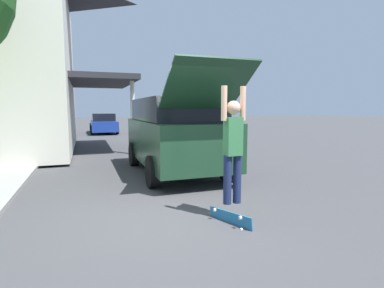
% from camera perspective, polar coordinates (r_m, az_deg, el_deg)
% --- Properties ---
extents(ground_plane, '(120.00, 120.00, 0.00)m').
position_cam_1_polar(ground_plane, '(5.16, -3.43, -13.04)').
color(ground_plane, '#3D3D3F').
extents(sidewalk, '(1.80, 80.00, 0.10)m').
position_cam_1_polar(sidewalk, '(11.03, -31.23, -3.08)').
color(sidewalk, gray).
rests_on(sidewalk, ground_plane).
extents(suv_parked, '(2.07, 5.11, 2.66)m').
position_cam_1_polar(suv_parked, '(8.16, -3.28, 2.19)').
color(suv_parked, '#193823').
rests_on(suv_parked, ground_plane).
extents(car_down_street, '(1.84, 4.54, 1.40)m').
position_cam_1_polar(car_down_street, '(22.40, -16.52, 3.76)').
color(car_down_street, navy).
rests_on(car_down_street, ground_plane).
extents(skateboarder, '(0.41, 0.21, 1.84)m').
position_cam_1_polar(skateboarder, '(4.69, 7.80, -0.07)').
color(skateboarder, '#192347').
rests_on(skateboarder, ground_plane).
extents(skateboard, '(0.35, 0.78, 0.26)m').
position_cam_1_polar(skateboard, '(4.74, 7.20, -13.88)').
color(skateboard, '#236B99').
rests_on(skateboard, ground_plane).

